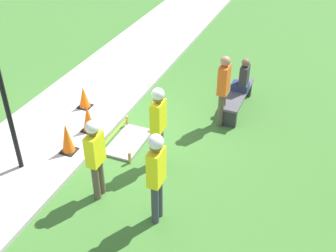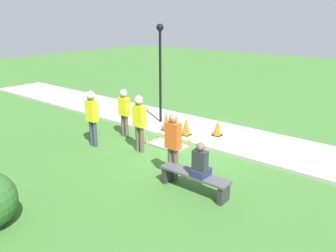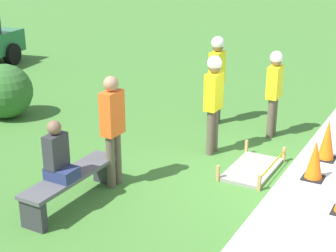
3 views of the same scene
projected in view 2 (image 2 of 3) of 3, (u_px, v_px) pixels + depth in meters
ground_plane at (187, 144)px, 11.36m from camera, size 60.00×60.00×0.00m
sidewalk at (208, 132)px, 12.34m from camera, size 28.00×2.70×0.10m
wet_concrete_patch at (168, 145)px, 11.18m from camera, size 1.37×0.77×0.28m
traffic_cone_near_patch at (217, 128)px, 11.80m from camera, size 0.34×0.34×0.59m
traffic_cone_far_patch at (186, 126)px, 11.83m from camera, size 0.34×0.34×0.68m
traffic_cone_sidewalk_edge at (166, 121)px, 12.36m from camera, size 0.34×0.34×0.74m
park_bench at (194, 178)px, 8.16m from camera, size 1.88×0.44×0.50m
person_seated_on_bench at (201, 163)px, 7.85m from camera, size 0.36×0.44×0.89m
worker_supervisor at (139, 119)px, 10.37m from camera, size 0.40×0.27×1.86m
worker_assistant at (124, 109)px, 11.74m from camera, size 0.40×0.25×1.76m
worker_trainee at (92, 113)px, 10.82m from camera, size 0.40×0.28×1.91m
bystander_in_orange_shirt at (173, 142)px, 8.58m from camera, size 0.40×0.24×1.84m
lamppost_near at (160, 59)px, 12.66m from camera, size 0.28×0.28×3.85m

